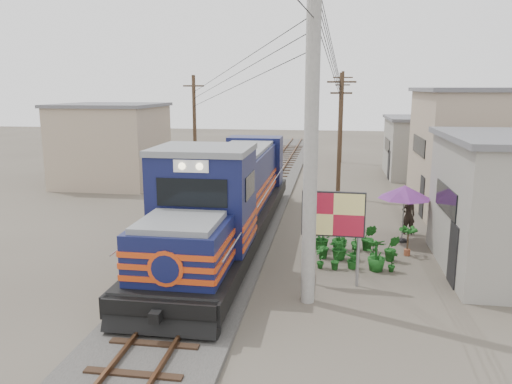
% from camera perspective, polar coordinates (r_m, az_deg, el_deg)
% --- Properties ---
extents(ground, '(120.00, 120.00, 0.00)m').
position_cam_1_polar(ground, '(16.16, -6.73, -10.80)').
color(ground, '#473F35').
rests_on(ground, ground).
extents(ballast, '(3.60, 70.00, 0.16)m').
position_cam_1_polar(ballast, '(25.44, -0.79, -2.06)').
color(ballast, '#595651').
rests_on(ballast, ground).
extents(track, '(1.15, 70.00, 0.12)m').
position_cam_1_polar(track, '(25.40, -0.79, -1.67)').
color(track, '#51331E').
rests_on(track, ground).
extents(locomotive, '(3.13, 17.04, 4.22)m').
position_cam_1_polar(locomotive, '(20.21, -3.16, -0.67)').
color(locomotive, black).
rests_on(locomotive, ground).
extents(utility_pole_main, '(0.40, 0.40, 10.00)m').
position_cam_1_polar(utility_pole_main, '(13.92, 6.34, 6.82)').
color(utility_pole_main, '#9E9B93').
rests_on(utility_pole_main, ground).
extents(wooden_pole_mid, '(1.60, 0.24, 7.00)m').
position_cam_1_polar(wooden_pole_mid, '(28.47, 9.56, 6.61)').
color(wooden_pole_mid, '#4C3826').
rests_on(wooden_pole_mid, ground).
extents(wooden_pole_far, '(1.60, 0.24, 7.50)m').
position_cam_1_polar(wooden_pole_far, '(42.42, 9.75, 8.63)').
color(wooden_pole_far, '#4C3826').
rests_on(wooden_pole_far, ground).
extents(wooden_pole_left, '(1.60, 0.24, 7.00)m').
position_cam_1_polar(wooden_pole_left, '(33.70, -7.03, 7.48)').
color(wooden_pole_left, '#4C3826').
rests_on(wooden_pole_left, ground).
extents(power_lines, '(9.65, 19.00, 3.30)m').
position_cam_1_polar(power_lines, '(23.27, -1.84, 15.21)').
color(power_lines, black).
rests_on(power_lines, ground).
extents(shophouse_mid, '(8.40, 7.35, 6.20)m').
position_cam_1_polar(shophouse_mid, '(27.84, 26.31, 4.26)').
color(shophouse_mid, tan).
rests_on(shophouse_mid, ground).
extents(shophouse_back, '(6.30, 6.30, 4.20)m').
position_cam_1_polar(shophouse_back, '(37.24, 19.41, 4.88)').
color(shophouse_back, gray).
rests_on(shophouse_back, ground).
extents(shophouse_left, '(6.30, 6.30, 5.20)m').
position_cam_1_polar(shophouse_left, '(33.65, -16.18, 5.27)').
color(shophouse_left, tan).
rests_on(shophouse_left, ground).
extents(billboard, '(1.98, 0.19, 3.05)m').
position_cam_1_polar(billboard, '(15.78, 8.82, -2.83)').
color(billboard, '#99999E').
rests_on(billboard, ground).
extents(market_umbrella, '(2.30, 2.30, 2.36)m').
position_cam_1_polar(market_umbrella, '(20.92, 16.62, -0.03)').
color(market_umbrella, black).
rests_on(market_umbrella, ground).
extents(vendor, '(0.69, 0.54, 1.66)m').
position_cam_1_polar(vendor, '(22.37, 17.02, -2.57)').
color(vendor, black).
rests_on(vendor, ground).
extents(plant_nursery, '(3.27, 2.88, 1.13)m').
position_cam_1_polar(plant_nursery, '(18.86, 10.59, -6.02)').
color(plant_nursery, '#175218').
rests_on(plant_nursery, ground).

